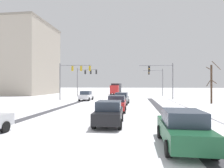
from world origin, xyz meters
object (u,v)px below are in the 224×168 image
(traffic_signal_far_left, at_px, (85,76))
(traffic_signal_near_left, at_px, (73,73))
(traffic_signal_far_right, at_px, (157,78))
(bare_tree_sidewalk_mid, at_px, (211,83))
(car_black_fourth, at_px, (109,113))
(car_white_lead, at_px, (86,96))
(traffic_signal_near_right, at_px, (163,75))
(car_grey_second, at_px, (122,98))
(office_building_far_left_block, at_px, (9,59))
(box_truck_delivery, at_px, (116,88))
(car_dark_green_sixth, at_px, (183,128))
(car_red_third, at_px, (117,103))

(traffic_signal_far_left, distance_m, traffic_signal_near_left, 9.81)
(traffic_signal_far_right, relative_size, bare_tree_sidewalk_mid, 1.09)
(car_black_fourth, xyz_separation_m, bare_tree_sidewalk_mid, (12.60, 15.66, 2.11))
(car_white_lead, distance_m, bare_tree_sidewalk_mid, 19.52)
(traffic_signal_near_right, relative_size, car_grey_second, 1.55)
(bare_tree_sidewalk_mid, bearing_deg, car_white_lead, 171.25)
(office_building_far_left_block, bearing_deg, traffic_signal_far_left, -16.63)
(box_truck_delivery, bearing_deg, traffic_signal_far_right, -26.78)
(car_black_fourth, height_order, car_dark_green_sixth, same)
(car_white_lead, distance_m, office_building_far_left_block, 33.52)
(car_dark_green_sixth, bearing_deg, traffic_signal_far_right, 84.95)
(bare_tree_sidewalk_mid, bearing_deg, traffic_signal_far_right, 107.57)
(traffic_signal_far_left, xyz_separation_m, car_white_lead, (3.01, -10.47, -3.93))
(car_white_lead, height_order, box_truck_delivery, box_truck_delivery)
(traffic_signal_near_right, relative_size, car_black_fourth, 1.57)
(traffic_signal_near_right, distance_m, car_white_lead, 14.00)
(traffic_signal_near_left, bearing_deg, car_dark_green_sixth, -60.84)
(traffic_signal_far_right, xyz_separation_m, car_red_third, (-7.16, -26.83, -3.53))
(car_red_third, xyz_separation_m, box_truck_delivery, (-3.37, 32.14, 0.82))
(office_building_far_left_block, bearing_deg, bare_tree_sidewalk_mid, -24.03)
(traffic_signal_near_left, bearing_deg, car_black_fourth, -64.44)
(traffic_signal_far_right, relative_size, car_black_fourth, 1.57)
(car_grey_second, distance_m, car_dark_green_sixth, 17.62)
(car_black_fourth, xyz_separation_m, office_building_far_left_block, (-33.61, 36.26, 9.03))
(car_black_fourth, bearing_deg, box_truck_delivery, 95.13)
(box_truck_delivery, bearing_deg, car_grey_second, -82.37)
(traffic_signal_far_left, height_order, car_black_fourth, traffic_signal_far_left)
(traffic_signal_near_right, height_order, car_black_fourth, traffic_signal_near_right)
(traffic_signal_near_right, relative_size, office_building_far_left_block, 0.28)
(car_grey_second, relative_size, car_black_fourth, 1.01)
(box_truck_delivery, height_order, bare_tree_sidewalk_mid, bare_tree_sidewalk_mid)
(car_grey_second, distance_m, office_building_far_left_block, 41.73)
(traffic_signal_near_right, height_order, box_truck_delivery, traffic_signal_near_right)
(bare_tree_sidewalk_mid, bearing_deg, box_truck_delivery, 125.20)
(car_red_third, relative_size, car_dark_green_sixth, 1.01)
(traffic_signal_far_right, relative_size, office_building_far_left_block, 0.28)
(traffic_signal_near_left, bearing_deg, car_grey_second, -33.86)
(traffic_signal_far_left, xyz_separation_m, car_red_third, (9.51, -22.82, -3.93))
(car_dark_green_sixth, xyz_separation_m, office_building_far_left_block, (-37.41, 40.31, 9.03))
(traffic_signal_far_left, relative_size, car_black_fourth, 1.57)
(car_grey_second, xyz_separation_m, car_red_third, (-0.01, -6.88, 0.00))
(car_red_third, distance_m, office_building_far_left_block, 45.89)
(traffic_signal_far_right, xyz_separation_m, car_white_lead, (-13.66, -14.48, -3.53))
(traffic_signal_far_right, bearing_deg, box_truck_delivery, 153.22)
(car_grey_second, bearing_deg, traffic_signal_near_left, 146.14)
(traffic_signal_far_right, bearing_deg, office_building_far_left_block, 175.54)
(car_white_lead, bearing_deg, car_black_fourth, -70.52)
(car_grey_second, bearing_deg, car_black_fourth, -89.71)
(traffic_signal_near_left, distance_m, car_dark_green_sixth, 27.01)
(car_grey_second, bearing_deg, traffic_signal_near_right, 49.85)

